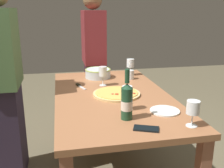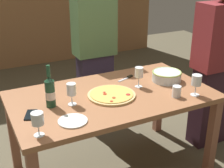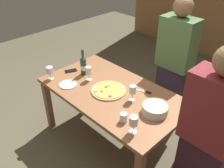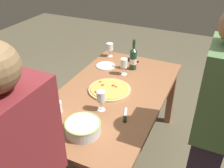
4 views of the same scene
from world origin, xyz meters
The scene contains 14 objects.
dining_table centered at (0.00, 0.00, 0.66)m, with size 1.60×0.90×0.75m.
pizza centered at (-0.02, -0.03, 0.76)m, with size 0.38×0.38×0.03m.
serving_bowl centered at (0.55, 0.03, 0.80)m, with size 0.25×0.25×0.09m.
wine_bottle centered at (-0.49, 0.01, 0.87)m, with size 0.07×0.07×0.32m.
wine_glass_near_pizza centered at (0.58, -0.31, 0.87)m, with size 0.08×0.08×0.17m.
wine_glass_by_bottle centered at (-0.35, -0.03, 0.87)m, with size 0.07×0.07×0.17m.
wine_glass_far_left centered at (0.26, 0.03, 0.87)m, with size 0.07×0.07×0.17m.
wine_glass_far_right centered at (-0.67, -0.34, 0.86)m, with size 0.08×0.08×0.16m.
cup_amber centered at (0.43, -0.27, 0.79)m, with size 0.07×0.07×0.09m, color white.
side_plate centered at (-0.43, -0.27, 0.76)m, with size 0.20×0.20×0.01m, color white.
cell_phone centered at (-0.66, -0.06, 0.76)m, with size 0.07×0.14×0.01m, color black.
pizza_knife centered at (0.27, 0.24, 0.76)m, with size 0.18×0.08×0.02m.
person_host centered at (1.08, 0.00, 0.82)m, with size 0.43×0.24×1.62m.
person_guest_left centered at (0.22, 0.84, 0.83)m, with size 0.41×0.24×1.64m.
Camera 1 is at (-1.95, 0.40, 1.41)m, focal length 41.84 mm.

